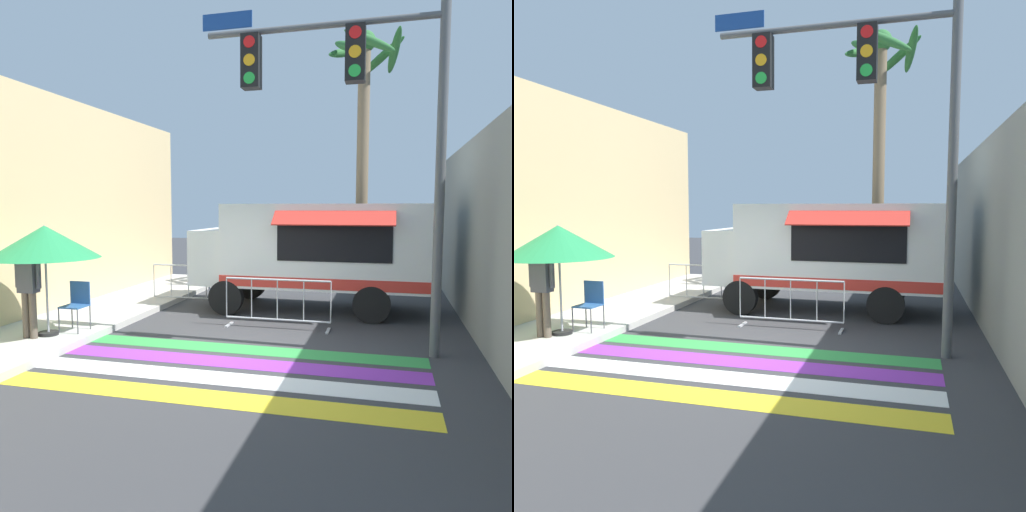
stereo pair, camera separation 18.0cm
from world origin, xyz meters
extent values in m
plane|color=#38383A|center=(0.00, 0.00, 0.00)|extent=(60.00, 60.00, 0.00)
cube|color=#B7B5AD|center=(-4.97, 0.00, 0.07)|extent=(4.40, 16.00, 0.14)
cube|color=gray|center=(4.21, 3.00, 1.95)|extent=(0.20, 16.00, 3.89)
cube|color=yellow|center=(0.00, -2.24, 0.00)|extent=(6.40, 0.56, 0.01)
cube|color=white|center=(0.00, -1.48, 0.00)|extent=(6.40, 0.56, 0.01)
cube|color=purple|center=(0.00, -0.72, 0.00)|extent=(6.40, 0.56, 0.01)
cube|color=green|center=(0.00, 0.04, 0.00)|extent=(6.40, 0.56, 0.01)
cube|color=white|center=(1.09, 3.76, 1.60)|extent=(4.67, 2.33, 1.93)
cube|color=white|center=(-1.24, 3.76, 1.29)|extent=(1.65, 2.14, 1.30)
cube|color=#1E232D|center=(-2.01, 3.76, 1.62)|extent=(0.06, 1.86, 0.49)
cube|color=black|center=(1.37, 2.58, 1.75)|extent=(2.47, 0.03, 0.87)
cube|color=red|center=(1.37, 2.37, 2.26)|extent=(2.57, 0.43, 0.31)
cube|color=red|center=(1.09, 2.59, 0.82)|extent=(4.67, 0.01, 0.24)
cylinder|color=black|center=(-1.10, 2.69, 0.40)|extent=(0.81, 0.22, 0.81)
cylinder|color=black|center=(-1.10, 4.83, 0.40)|extent=(0.81, 0.22, 0.81)
cylinder|color=black|center=(2.19, 2.69, 0.40)|extent=(0.81, 0.22, 0.81)
cylinder|color=black|center=(2.19, 4.83, 0.40)|extent=(0.81, 0.22, 0.81)
cylinder|color=#515456|center=(3.30, 0.45, 2.98)|extent=(0.16, 0.16, 5.97)
cylinder|color=#515456|center=(1.32, 0.45, 5.50)|extent=(3.95, 0.11, 0.11)
cube|color=black|center=(1.91, 0.42, 4.99)|extent=(0.32, 0.28, 0.90)
cylinder|color=red|center=(1.91, 0.28, 5.29)|extent=(0.20, 0.02, 0.20)
cylinder|color=#F2A519|center=(1.91, 0.28, 4.99)|extent=(0.20, 0.02, 0.20)
cylinder|color=green|center=(1.91, 0.28, 4.69)|extent=(0.20, 0.02, 0.20)
cube|color=black|center=(0.14, 0.42, 4.99)|extent=(0.32, 0.28, 0.90)
cylinder|color=red|center=(0.14, 0.28, 5.29)|extent=(0.20, 0.02, 0.20)
cylinder|color=#F2A519|center=(0.14, 0.28, 4.99)|extent=(0.20, 0.02, 0.20)
cylinder|color=green|center=(0.14, 0.28, 4.69)|extent=(0.20, 0.02, 0.20)
cube|color=navy|center=(-0.30, 0.43, 5.72)|extent=(0.90, 0.02, 0.28)
cylinder|color=black|center=(-3.52, -0.43, 0.17)|extent=(0.36, 0.36, 0.06)
cylinder|color=#B2B2B7|center=(-3.52, -0.43, 1.15)|extent=(0.04, 0.04, 2.03)
cone|color=#268C4C|center=(-3.52, -0.43, 1.86)|extent=(1.97, 1.97, 0.59)
cylinder|color=#4C4C51|center=(-3.44, -0.24, 0.37)|extent=(0.02, 0.02, 0.46)
cylinder|color=#4C4C51|center=(-3.03, -0.24, 0.37)|extent=(0.02, 0.02, 0.46)
cylinder|color=#4C4C51|center=(-3.44, 0.16, 0.37)|extent=(0.02, 0.02, 0.46)
cylinder|color=#4C4C51|center=(-3.03, 0.16, 0.37)|extent=(0.02, 0.02, 0.46)
cube|color=#2D5999|center=(-3.23, -0.04, 0.61)|extent=(0.43, 0.43, 0.03)
cube|color=#2D5999|center=(-3.23, 0.16, 0.85)|extent=(0.43, 0.03, 0.44)
cylinder|color=brown|center=(-3.77, -0.70, 0.55)|extent=(0.13, 0.13, 0.83)
cylinder|color=brown|center=(-3.62, -0.70, 0.55)|extent=(0.13, 0.13, 0.83)
cube|color=#3F3F47|center=(-3.69, -0.70, 1.30)|extent=(0.34, 0.20, 0.67)
cylinder|color=#3F3F47|center=(-3.91, -0.70, 1.34)|extent=(0.09, 0.09, 0.57)
cylinder|color=#3F3F47|center=(-3.47, -0.70, 1.34)|extent=(0.09, 0.09, 0.57)
sphere|color=#9E7051|center=(-3.69, -0.70, 1.79)|extent=(0.23, 0.23, 0.23)
cylinder|color=#B7BABF|center=(0.34, 1.69, 1.01)|extent=(2.19, 0.04, 0.04)
cylinder|color=#B7BABF|center=(0.34, 1.69, 0.19)|extent=(2.19, 0.04, 0.04)
cylinder|color=#B7BABF|center=(-0.76, 1.69, 0.60)|extent=(0.02, 0.02, 0.83)
cylinder|color=#B7BABF|center=(-0.21, 1.69, 0.60)|extent=(0.02, 0.02, 0.83)
cylinder|color=#B7BABF|center=(0.34, 1.69, 0.60)|extent=(0.02, 0.02, 0.83)
cylinder|color=#B7BABF|center=(0.88, 1.69, 0.60)|extent=(0.02, 0.02, 0.83)
cylinder|color=#B7BABF|center=(1.43, 1.69, 0.60)|extent=(0.02, 0.02, 0.83)
cube|color=#B7BABF|center=(-0.71, 1.69, 0.01)|extent=(0.06, 0.44, 0.03)
cube|color=#B7BABF|center=(1.38, 1.69, 0.01)|extent=(0.06, 0.44, 0.03)
cylinder|color=#B7BABF|center=(-2.40, 3.56, 1.01)|extent=(1.93, 0.04, 0.04)
cylinder|color=#B7BABF|center=(-2.40, 3.56, 0.19)|extent=(1.93, 0.04, 0.04)
cylinder|color=#B7BABF|center=(-3.37, 3.56, 0.60)|extent=(0.02, 0.02, 0.83)
cylinder|color=#B7BABF|center=(-2.88, 3.56, 0.60)|extent=(0.02, 0.02, 0.83)
cylinder|color=#B7BABF|center=(-2.40, 3.56, 0.60)|extent=(0.02, 0.02, 0.83)
cylinder|color=#B7BABF|center=(-1.92, 3.56, 0.60)|extent=(0.02, 0.02, 0.83)
cylinder|color=#B7BABF|center=(-1.44, 3.56, 0.60)|extent=(0.02, 0.02, 0.83)
cube|color=#B7BABF|center=(-3.32, 3.56, 0.01)|extent=(0.06, 0.44, 0.03)
cube|color=#B7BABF|center=(-1.49, 3.56, 0.01)|extent=(0.06, 0.44, 0.03)
cylinder|color=#7A664C|center=(1.74, 6.53, 3.47)|extent=(0.34, 0.34, 6.95)
sphere|color=#2D6B33|center=(1.74, 6.53, 7.10)|extent=(0.60, 0.60, 0.60)
ellipsoid|color=#2D6B33|center=(2.54, 6.68, 6.83)|extent=(0.52, 1.55, 1.05)
ellipsoid|color=#2D6B33|center=(2.15, 7.29, 6.83)|extent=(1.53, 0.98, 1.11)
ellipsoid|color=#2D6B33|center=(1.10, 6.87, 6.94)|extent=(0.90, 1.39, 0.62)
ellipsoid|color=#2D6B33|center=(1.29, 6.13, 6.88)|extent=(0.98, 1.06, 0.71)
ellipsoid|color=#2D6B33|center=(1.90, 5.82, 6.89)|extent=(1.46, 0.56, 0.77)
camera|label=1|loc=(2.52, -8.17, 2.48)|focal=35.00mm
camera|label=2|loc=(2.69, -8.12, 2.48)|focal=35.00mm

